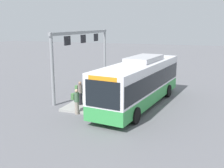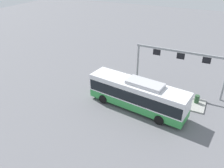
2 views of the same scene
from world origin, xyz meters
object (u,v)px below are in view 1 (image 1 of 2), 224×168
bus_main (140,81)px  person_waiting_near (80,92)px  person_waiting_mid (96,89)px  trash_bin (116,79)px  person_boarding (76,101)px

bus_main → person_waiting_near: bus_main is taller
person_waiting_mid → trash_bin: person_waiting_mid is taller
bus_main → person_boarding: 4.83m
bus_main → person_boarding: bus_main is taller
trash_bin → person_waiting_near: bearing=-1.0°
bus_main → person_waiting_mid: (0.43, -3.23, -0.76)m
trash_bin → person_waiting_mid: bearing=4.8°
bus_main → person_waiting_near: size_ratio=6.61×
person_waiting_near → person_boarding: bearing=-78.5°
bus_main → person_waiting_near: 4.33m
person_waiting_mid → trash_bin: size_ratio=1.86×
person_boarding → person_waiting_near: size_ratio=1.00×
person_boarding → person_waiting_near: person_waiting_near is taller
bus_main → trash_bin: 6.96m
person_waiting_near → person_waiting_mid: bearing=57.9°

